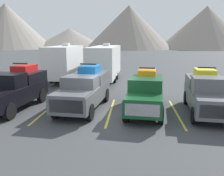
% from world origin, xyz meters
% --- Properties ---
extents(ground_plane, '(240.00, 240.00, 0.00)m').
position_xyz_m(ground_plane, '(0.00, 0.00, 0.00)').
color(ground_plane, '#3F4244').
extents(pickup_truck_a, '(2.52, 5.48, 2.71)m').
position_xyz_m(pickup_truck_a, '(-5.85, 0.76, 1.25)').
color(pickup_truck_a, black).
rests_on(pickup_truck_a, ground).
extents(pickup_truck_b, '(2.66, 5.94, 2.66)m').
position_xyz_m(pickup_truck_b, '(-1.64, 1.21, 1.20)').
color(pickup_truck_b, '#595B60').
rests_on(pickup_truck_b, ground).
extents(pickup_truck_c, '(2.52, 5.72, 2.49)m').
position_xyz_m(pickup_truck_c, '(2.04, 0.90, 1.15)').
color(pickup_truck_c, '#144723').
rests_on(pickup_truck_c, ground).
extents(pickup_truck_d, '(2.62, 5.67, 2.56)m').
position_xyz_m(pickup_truck_d, '(5.54, 0.85, 1.18)').
color(pickup_truck_d, '#595B60').
rests_on(pickup_truck_d, ground).
extents(lot_stripe_b, '(0.12, 5.50, 0.01)m').
position_xyz_m(lot_stripe_b, '(-3.82, 0.55, 0.00)').
color(lot_stripe_b, gold).
rests_on(lot_stripe_b, ground).
extents(lot_stripe_c, '(0.12, 5.50, 0.01)m').
position_xyz_m(lot_stripe_c, '(0.00, 0.55, 0.00)').
color(lot_stripe_c, gold).
rests_on(lot_stripe_c, ground).
extents(lot_stripe_d, '(0.12, 5.50, 0.01)m').
position_xyz_m(lot_stripe_d, '(3.82, 0.55, 0.00)').
color(lot_stripe_d, gold).
rests_on(lot_stripe_d, ground).
extents(camper_trailer_a, '(2.63, 7.25, 3.75)m').
position_xyz_m(camper_trailer_a, '(-5.45, 10.04, 1.98)').
color(camper_trailer_a, white).
rests_on(camper_trailer_a, ground).
extents(camper_trailer_b, '(2.70, 9.23, 3.73)m').
position_xyz_m(camper_trailer_b, '(-1.53, 10.78, 1.97)').
color(camper_trailer_b, white).
rests_on(camper_trailer_b, ground).
extents(mountain_ridge, '(138.84, 41.72, 17.77)m').
position_xyz_m(mountain_ridge, '(1.58, 85.50, 7.91)').
color(mountain_ridge, gray).
rests_on(mountain_ridge, ground).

